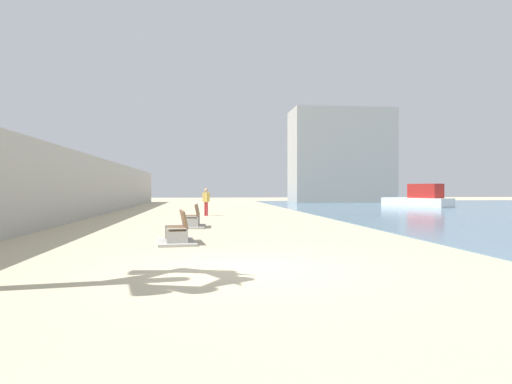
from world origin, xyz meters
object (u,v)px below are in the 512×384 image
bench_near (177,235)px  bench_far (192,222)px  person_walking (206,200)px  boat_nearest (419,199)px

bench_near → bench_far: size_ratio=1.03×
bench_near → person_walking: (1.00, 14.31, 0.74)m
bench_near → bench_far: same height
bench_far → boat_nearest: boat_nearest is taller
bench_far → boat_nearest: 27.91m
bench_far → bench_near: bearing=-93.4°
boat_nearest → bench_near: bearing=-127.8°
person_walking → boat_nearest: bearing=31.0°
bench_far → boat_nearest: bearing=45.4°
bench_near → boat_nearest: size_ratio=0.33×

